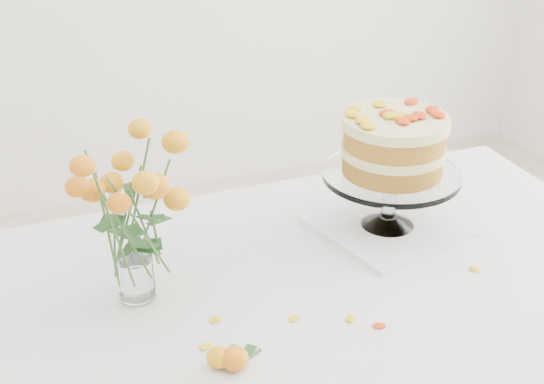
{
  "coord_description": "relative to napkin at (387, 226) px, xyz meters",
  "views": [
    {
      "loc": [
        -0.58,
        -1.18,
        1.63
      ],
      "look_at": [
        -0.08,
        0.11,
        0.92
      ],
      "focal_mm": 50.0,
      "sensor_mm": 36.0,
      "label": 1
    }
  ],
  "objects": [
    {
      "name": "loose_rose_far",
      "position": [
        -0.48,
        -0.34,
        0.02
      ],
      "size": [
        0.08,
        0.05,
        0.04
      ],
      "rotation": [
        0.0,
        0.0,
        0.43
      ],
      "color": "orange",
      "rests_on": "table"
    },
    {
      "name": "stray_petal_c",
      "position": [
        -0.2,
        -0.32,
        -0.0
      ],
      "size": [
        0.03,
        0.02,
        0.0
      ],
      "primitive_type": "ellipsoid",
      "color": "yellow",
      "rests_on": "table"
    },
    {
      "name": "stray_petal_d",
      "position": [
        -0.48,
        -0.19,
        -0.0
      ],
      "size": [
        0.03,
        0.02,
        0.0
      ],
      "primitive_type": "ellipsoid",
      "color": "yellow",
      "rests_on": "table"
    },
    {
      "name": "stray_petal_f",
      "position": [
        0.08,
        -0.22,
        -0.0
      ],
      "size": [
        0.03,
        0.02,
        0.0
      ],
      "primitive_type": "ellipsoid",
      "color": "yellow",
      "rests_on": "table"
    },
    {
      "name": "cake_stand",
      "position": [
        0.0,
        0.0,
        0.19
      ],
      "size": [
        0.31,
        0.31,
        0.28
      ],
      "rotation": [
        0.0,
        0.0,
        -0.14
      ],
      "color": "white",
      "rests_on": "napkin"
    },
    {
      "name": "stray_petal_a",
      "position": [
        -0.34,
        -0.24,
        -0.0
      ],
      "size": [
        0.03,
        0.02,
        0.0
      ],
      "primitive_type": "ellipsoid",
      "color": "yellow",
      "rests_on": "table"
    },
    {
      "name": "stray_petal_b",
      "position": [
        -0.24,
        -0.28,
        -0.0
      ],
      "size": [
        0.03,
        0.02,
        0.0
      ],
      "primitive_type": "ellipsoid",
      "color": "yellow",
      "rests_on": "table"
    },
    {
      "name": "rose_vase",
      "position": [
        -0.6,
        -0.07,
        0.21
      ],
      "size": [
        0.31,
        0.31,
        0.36
      ],
      "rotation": [
        0.0,
        0.0,
        0.4
      ],
      "color": "white",
      "rests_on": "table"
    },
    {
      "name": "loose_rose_near",
      "position": [
        -0.51,
        -0.32,
        0.01
      ],
      "size": [
        0.08,
        0.05,
        0.04
      ],
      "rotation": [
        0.0,
        0.0,
        0.39
      ],
      "color": "gold",
      "rests_on": "table"
    },
    {
      "name": "napkin",
      "position": [
        0.0,
        0.0,
        0.0
      ],
      "size": [
        0.36,
        0.36,
        0.01
      ],
      "primitive_type": "cube",
      "rotation": [
        0.0,
        0.0,
        0.24
      ],
      "color": "white",
      "rests_on": "table"
    },
    {
      "name": "stray_petal_e",
      "position": [
        -0.52,
        -0.26,
        -0.0
      ],
      "size": [
        0.03,
        0.02,
        0.0
      ],
      "primitive_type": "ellipsoid",
      "color": "yellow",
      "rests_on": "table"
    },
    {
      "name": "table",
      "position": [
        -0.22,
        -0.14,
        -0.09
      ],
      "size": [
        1.43,
        0.93,
        0.76
      ],
      "color": "tan",
      "rests_on": "ground"
    }
  ]
}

